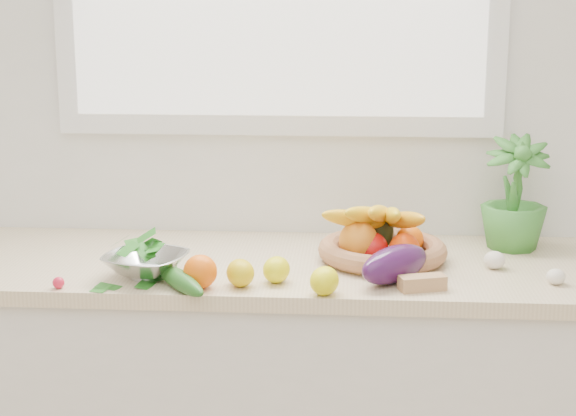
# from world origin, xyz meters

# --- Properties ---
(back_wall) EXTENTS (4.50, 0.02, 2.70)m
(back_wall) POSITION_xyz_m (0.00, 2.25, 1.35)
(back_wall) COLOR white
(back_wall) RESTS_ON ground
(countertop) EXTENTS (2.24, 0.62, 0.04)m
(countertop) POSITION_xyz_m (0.00, 1.95, 0.88)
(countertop) COLOR beige
(countertop) RESTS_ON counter_cabinet
(orange_loose) EXTENTS (0.10, 0.10, 0.08)m
(orange_loose) POSITION_xyz_m (-0.15, 1.70, 0.94)
(orange_loose) COLOR #F85F07
(orange_loose) RESTS_ON countertop
(lemon_a) EXTENTS (0.08, 0.10, 0.07)m
(lemon_a) POSITION_xyz_m (0.03, 1.76, 0.93)
(lemon_a) COLOR yellow
(lemon_a) RESTS_ON countertop
(lemon_b) EXTENTS (0.09, 0.10, 0.07)m
(lemon_b) POSITION_xyz_m (0.16, 1.67, 0.93)
(lemon_b) COLOR yellow
(lemon_b) RESTS_ON countertop
(lemon_c) EXTENTS (0.09, 0.10, 0.07)m
(lemon_c) POSITION_xyz_m (-0.05, 1.72, 0.93)
(lemon_c) COLOR #DBB60B
(lemon_c) RESTS_ON countertop
(apple) EXTENTS (0.12, 0.12, 0.09)m
(apple) POSITION_xyz_m (0.27, 1.93, 0.94)
(apple) COLOR red
(apple) RESTS_ON countertop
(ginger) EXTENTS (0.12, 0.08, 0.04)m
(ginger) POSITION_xyz_m (0.39, 1.72, 0.92)
(ginger) COLOR #AE7C57
(ginger) RESTS_ON countertop
(garlic_a) EXTENTS (0.06, 0.06, 0.05)m
(garlic_a) POSITION_xyz_m (0.59, 1.91, 0.92)
(garlic_a) COLOR white
(garlic_a) RESTS_ON countertop
(garlic_b) EXTENTS (0.06, 0.06, 0.04)m
(garlic_b) POSITION_xyz_m (0.21, 1.87, 0.92)
(garlic_b) COLOR white
(garlic_b) RESTS_ON countertop
(garlic_c) EXTENTS (0.06, 0.06, 0.04)m
(garlic_c) POSITION_xyz_m (0.72, 1.79, 0.92)
(garlic_c) COLOR white
(garlic_c) RESTS_ON countertop
(eggplant) EXTENTS (0.22, 0.23, 0.09)m
(eggplant) POSITION_xyz_m (0.33, 1.78, 0.95)
(eggplant) COLOR #34103D
(eggplant) RESTS_ON countertop
(cucumber) EXTENTS (0.18, 0.23, 0.05)m
(cucumber) POSITION_xyz_m (-0.20, 1.68, 0.92)
(cucumber) COLOR #1C5719
(cucumber) RESTS_ON countertop
(radish) EXTENTS (0.03, 0.03, 0.03)m
(radish) POSITION_xyz_m (-0.49, 1.67, 0.91)
(radish) COLOR red
(radish) RESTS_ON countertop
(potted_herb) EXTENTS (0.18, 0.18, 0.33)m
(potted_herb) POSITION_xyz_m (0.67, 2.12, 1.06)
(potted_herb) COLOR #3A8530
(potted_herb) RESTS_ON countertop
(fruit_basket) EXTENTS (0.42, 0.42, 0.18)m
(fruit_basket) POSITION_xyz_m (0.30, 1.96, 0.95)
(fruit_basket) COLOR tan
(fruit_basket) RESTS_ON countertop
(colander_with_spinach) EXTENTS (0.25, 0.25, 0.11)m
(colander_with_spinach) POSITION_xyz_m (-0.30, 1.77, 0.96)
(colander_with_spinach) COLOR silver
(colander_with_spinach) RESTS_ON countertop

